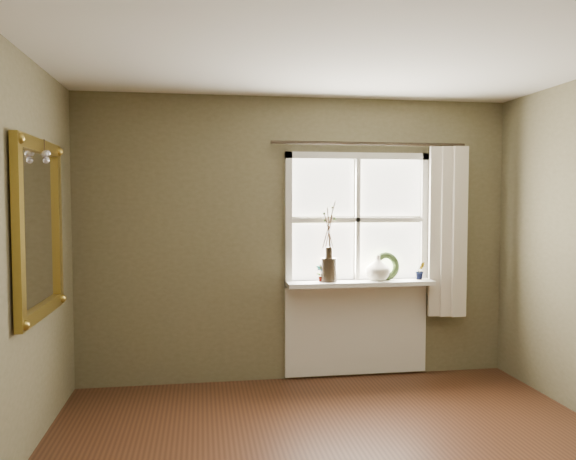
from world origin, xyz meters
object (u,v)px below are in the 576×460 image
(wreath, at_px, (386,269))
(gilt_mirror, at_px, (39,228))
(dark_jug, at_px, (329,270))
(cream_vase, at_px, (378,268))

(wreath, xyz_separation_m, gilt_mirror, (-2.78, -1.02, 0.45))
(dark_jug, bearing_deg, gilt_mirror, -156.06)
(cream_vase, xyz_separation_m, wreath, (0.10, 0.04, -0.02))
(dark_jug, bearing_deg, wreath, 4.08)
(cream_vase, bearing_deg, dark_jug, 180.00)
(cream_vase, relative_size, gilt_mirror, 0.20)
(gilt_mirror, bearing_deg, dark_jug, 23.94)
(cream_vase, height_order, wreath, wreath)
(dark_jug, bearing_deg, cream_vase, 0.00)
(dark_jug, distance_m, gilt_mirror, 2.47)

